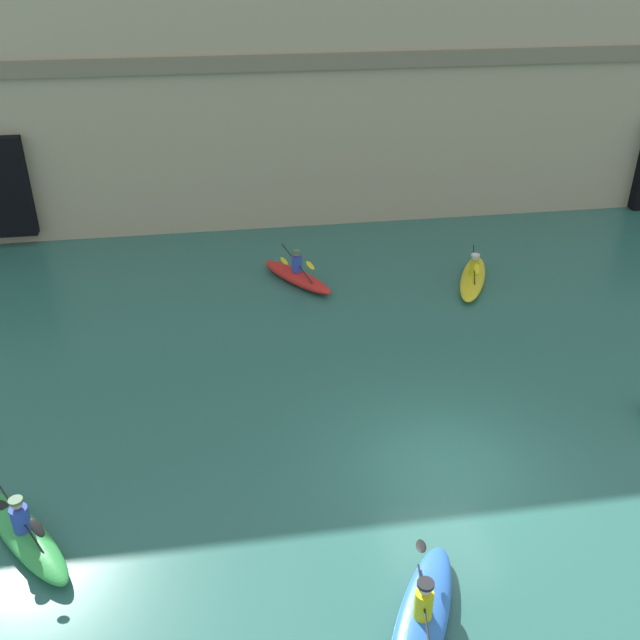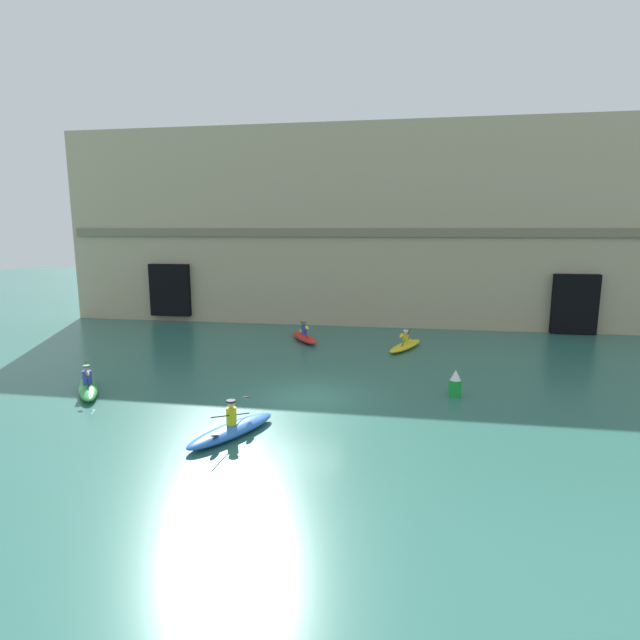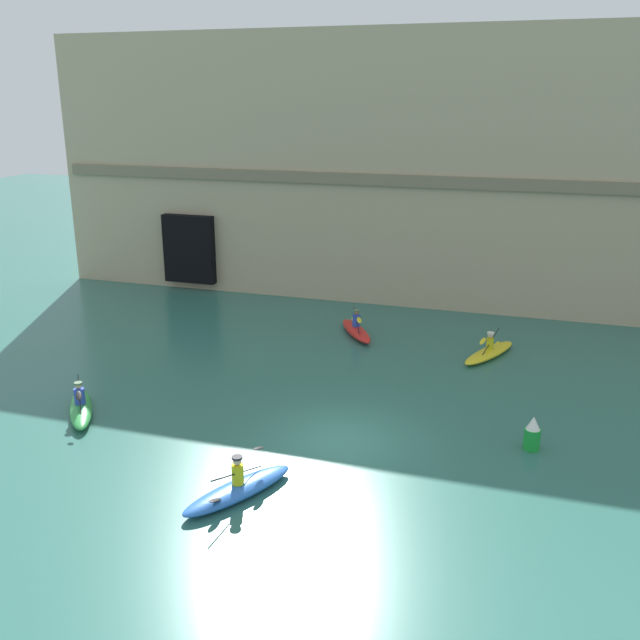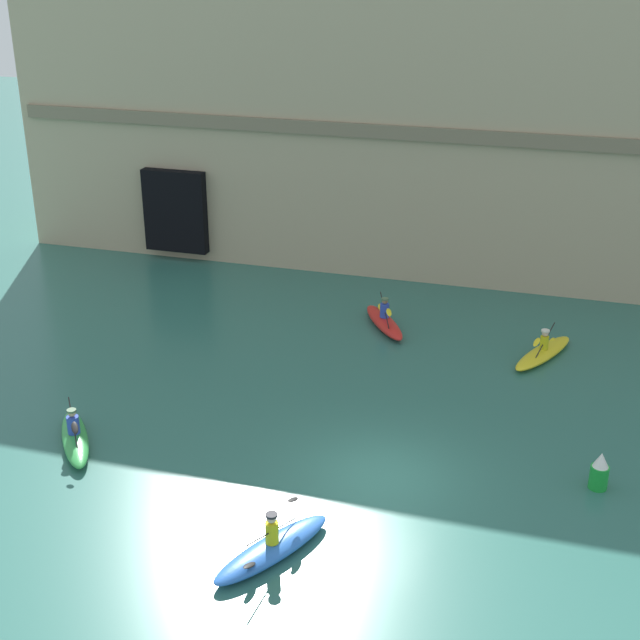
{
  "view_description": "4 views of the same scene",
  "coord_description": "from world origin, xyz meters",
  "px_view_note": "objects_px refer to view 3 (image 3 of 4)",
  "views": [
    {
      "loc": [
        -4.62,
        -11.45,
        10.49
      ],
      "look_at": [
        -1.98,
        5.37,
        0.93
      ],
      "focal_mm": 40.0,
      "sensor_mm": 36.0,
      "label": 1
    },
    {
      "loc": [
        3.41,
        -17.87,
        6.34
      ],
      "look_at": [
        -0.44,
        5.35,
        2.07
      ],
      "focal_mm": 28.0,
      "sensor_mm": 36.0,
      "label": 2
    },
    {
      "loc": [
        5.29,
        -18.84,
        10.08
      ],
      "look_at": [
        -2.12,
        4.54,
        2.26
      ],
      "focal_mm": 40.0,
      "sensor_mm": 36.0,
      "label": 3
    },
    {
      "loc": [
        4.13,
        -19.68,
        13.29
      ],
      "look_at": [
        -3.64,
        6.59,
        1.39
      ],
      "focal_mm": 50.0,
      "sensor_mm": 36.0,
      "label": 4
    }
  ],
  "objects_px": {
    "kayak_yellow": "(489,352)",
    "kayak_blue": "(238,489)",
    "kayak_green": "(81,407)",
    "kayak_red": "(356,330)",
    "marker_buoy": "(532,434)"
  },
  "relations": [
    {
      "from": "kayak_red",
      "to": "kayak_green",
      "type": "xyz_separation_m",
      "value": [
        -6.59,
        -10.45,
        -0.02
      ]
    },
    {
      "from": "kayak_red",
      "to": "kayak_yellow",
      "type": "distance_m",
      "value": 5.82
    },
    {
      "from": "kayak_blue",
      "to": "marker_buoy",
      "type": "relative_size",
      "value": 3.29
    },
    {
      "from": "kayak_green",
      "to": "marker_buoy",
      "type": "relative_size",
      "value": 2.89
    },
    {
      "from": "kayak_blue",
      "to": "kayak_red",
      "type": "bearing_deg",
      "value": 29.22
    },
    {
      "from": "kayak_green",
      "to": "kayak_yellow",
      "type": "height_order",
      "value": "kayak_green"
    },
    {
      "from": "marker_buoy",
      "to": "kayak_red",
      "type": "bearing_deg",
      "value": 131.92
    },
    {
      "from": "kayak_red",
      "to": "kayak_blue",
      "type": "xyz_separation_m",
      "value": [
        0.38,
        -13.5,
        -0.03
      ]
    },
    {
      "from": "kayak_blue",
      "to": "marker_buoy",
      "type": "height_order",
      "value": "kayak_blue"
    },
    {
      "from": "kayak_red",
      "to": "kayak_blue",
      "type": "bearing_deg",
      "value": -31.48
    },
    {
      "from": "kayak_red",
      "to": "kayak_green",
      "type": "bearing_deg",
      "value": -65.36
    },
    {
      "from": "kayak_green",
      "to": "kayak_blue",
      "type": "bearing_deg",
      "value": -148.97
    },
    {
      "from": "kayak_red",
      "to": "marker_buoy",
      "type": "height_order",
      "value": "kayak_red"
    },
    {
      "from": "kayak_blue",
      "to": "kayak_yellow",
      "type": "height_order",
      "value": "kayak_blue"
    },
    {
      "from": "kayak_yellow",
      "to": "kayak_blue",
      "type": "bearing_deg",
      "value": -178.23
    }
  ]
}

